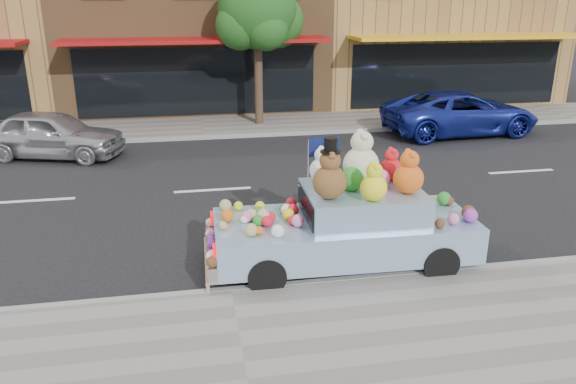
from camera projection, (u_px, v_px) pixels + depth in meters
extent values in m
plane|color=black|center=(213.00, 190.00, 13.25)|extent=(120.00, 120.00, 0.00)
cube|color=gray|center=(242.00, 350.00, 7.20)|extent=(60.00, 3.00, 0.12)
cube|color=gray|center=(202.00, 127.00, 19.25)|extent=(60.00, 3.00, 0.12)
cube|color=gray|center=(231.00, 292.00, 8.59)|extent=(60.00, 0.12, 0.13)
cube|color=gray|center=(203.00, 137.00, 17.86)|extent=(60.00, 0.12, 0.13)
cube|color=brown|center=(192.00, 16.00, 23.20)|extent=(10.00, 8.00, 7.00)
cube|color=black|center=(198.00, 82.00, 20.18)|extent=(8.50, 0.06, 2.40)
cube|color=#9D0E0F|center=(197.00, 40.00, 18.86)|extent=(9.00, 1.80, 0.12)
cube|color=olive|center=(420.00, 15.00, 24.92)|extent=(10.00, 8.00, 7.00)
cube|color=black|center=(457.00, 75.00, 21.90)|extent=(8.50, 0.06, 2.40)
cube|color=gold|center=(472.00, 37.00, 20.58)|extent=(9.00, 1.80, 0.12)
cylinder|color=#38281C|center=(259.00, 80.00, 19.08)|extent=(0.28, 0.28, 3.20)
sphere|color=#194E16|center=(257.00, 9.00, 18.31)|extent=(2.60, 2.60, 2.60)
sphere|color=#194E16|center=(277.00, 21.00, 18.84)|extent=(1.80, 1.80, 1.80)
sphere|color=#194E16|center=(240.00, 25.00, 18.19)|extent=(1.60, 1.60, 1.60)
sphere|color=#194E16|center=(266.00, 29.00, 17.99)|extent=(1.40, 1.40, 1.40)
sphere|color=#194E16|center=(246.00, 18.00, 18.91)|extent=(1.60, 1.60, 1.60)
imported|color=#AEAEB3|center=(52.00, 134.00, 15.69)|extent=(4.24, 2.67, 1.34)
imported|color=#1C299C|center=(460.00, 113.00, 18.35)|extent=(5.19, 2.64, 1.40)
cylinder|color=black|center=(440.00, 263.00, 8.99)|extent=(0.61, 0.22, 0.60)
cylinder|color=black|center=(406.00, 226.00, 10.44)|extent=(0.61, 0.22, 0.60)
cylinder|color=black|center=(267.00, 276.00, 8.58)|extent=(0.61, 0.22, 0.60)
cylinder|color=black|center=(256.00, 235.00, 10.04)|extent=(0.61, 0.22, 0.60)
cube|color=#94B6DD|center=(344.00, 235.00, 9.43)|extent=(4.35, 1.82, 0.60)
cube|color=#94B6DD|center=(362.00, 203.00, 9.29)|extent=(1.94, 1.55, 0.50)
cube|color=silver|center=(211.00, 252.00, 9.16)|extent=(0.21, 1.78, 0.26)
cube|color=red|center=(215.00, 252.00, 8.43)|extent=(0.07, 0.28, 0.16)
cube|color=red|center=(212.00, 218.00, 9.69)|extent=(0.07, 0.28, 0.16)
cube|color=black|center=(306.00, 206.00, 9.15)|extent=(0.08, 1.30, 0.40)
sphere|color=brown|center=(330.00, 182.00, 8.70)|extent=(0.54, 0.54, 0.54)
sphere|color=brown|center=(330.00, 161.00, 8.58)|extent=(0.33, 0.33, 0.33)
sphere|color=brown|center=(332.00, 156.00, 8.44)|extent=(0.13, 0.13, 0.13)
sphere|color=brown|center=(328.00, 152.00, 8.65)|extent=(0.13, 0.13, 0.13)
cylinder|color=black|center=(330.00, 152.00, 8.54)|extent=(0.32, 0.32, 0.02)
cylinder|color=black|center=(331.00, 145.00, 8.50)|extent=(0.20, 0.20, 0.22)
sphere|color=beige|center=(361.00, 165.00, 9.44)|extent=(0.62, 0.62, 0.62)
sphere|color=beige|center=(362.00, 142.00, 9.31)|extent=(0.38, 0.38, 0.38)
sphere|color=beige|center=(365.00, 137.00, 9.14)|extent=(0.15, 0.15, 0.15)
sphere|color=beige|center=(360.00, 133.00, 9.39)|extent=(0.15, 0.15, 0.15)
sphere|color=#D55214|center=(408.00, 179.00, 8.94)|extent=(0.49, 0.49, 0.49)
sphere|color=#D55214|center=(410.00, 160.00, 8.84)|extent=(0.30, 0.30, 0.30)
sphere|color=#D55214|center=(413.00, 156.00, 8.71)|extent=(0.11, 0.11, 0.11)
sphere|color=#D55214|center=(408.00, 152.00, 8.90)|extent=(0.11, 0.11, 0.11)
sphere|color=red|center=(391.00, 169.00, 9.60)|extent=(0.39, 0.39, 0.39)
sphere|color=red|center=(392.00, 155.00, 9.52)|extent=(0.24, 0.24, 0.24)
sphere|color=red|center=(394.00, 152.00, 9.42)|extent=(0.09, 0.09, 0.09)
sphere|color=red|center=(390.00, 149.00, 9.57)|extent=(0.09, 0.09, 0.09)
sphere|color=silver|center=(322.00, 170.00, 9.47)|extent=(0.42, 0.42, 0.42)
sphere|color=silver|center=(322.00, 155.00, 9.38)|extent=(0.26, 0.26, 0.26)
sphere|color=silver|center=(324.00, 151.00, 9.27)|extent=(0.10, 0.10, 0.10)
sphere|color=silver|center=(321.00, 148.00, 9.44)|extent=(0.10, 0.10, 0.10)
sphere|color=yellow|center=(374.00, 188.00, 8.63)|extent=(0.42, 0.42, 0.42)
sphere|color=yellow|center=(375.00, 171.00, 8.54)|extent=(0.26, 0.26, 0.26)
sphere|color=yellow|center=(377.00, 167.00, 8.42)|extent=(0.10, 0.10, 0.10)
sphere|color=yellow|center=(373.00, 164.00, 8.59)|extent=(0.10, 0.10, 0.10)
sphere|color=#237D22|center=(352.00, 179.00, 9.12)|extent=(0.40, 0.40, 0.40)
sphere|color=#D46A90|center=(380.00, 179.00, 9.25)|extent=(0.32, 0.32, 0.32)
sphere|color=#D46A90|center=(247.00, 217.00, 9.15)|extent=(0.19, 0.19, 0.19)
sphere|color=red|center=(292.00, 220.00, 9.04)|extent=(0.15, 0.15, 0.15)
sphere|color=#237D22|center=(258.00, 211.00, 9.39)|extent=(0.17, 0.17, 0.17)
sphere|color=#237D22|center=(284.00, 209.00, 9.53)|extent=(0.16, 0.16, 0.16)
sphere|color=#C45912|center=(260.00, 212.00, 9.40)|extent=(0.14, 0.14, 0.14)
sphere|color=#F3E3C1|center=(287.00, 210.00, 9.42)|extent=(0.20, 0.20, 0.20)
sphere|color=#D46A90|center=(298.00, 221.00, 8.96)|extent=(0.21, 0.21, 0.21)
sphere|color=#237D22|center=(258.00, 220.00, 9.02)|extent=(0.18, 0.18, 0.18)
sphere|color=#C45912|center=(259.00, 231.00, 8.68)|extent=(0.14, 0.14, 0.14)
sphere|color=#F3E3C1|center=(244.00, 219.00, 9.12)|extent=(0.13, 0.13, 0.13)
sphere|color=yellow|center=(260.00, 206.00, 9.62)|extent=(0.17, 0.17, 0.17)
sphere|color=#A09158|center=(251.00, 230.00, 8.62)|extent=(0.20, 0.20, 0.20)
sphere|color=red|center=(293.00, 210.00, 9.39)|extent=(0.22, 0.22, 0.22)
sphere|color=#C45912|center=(227.00, 215.00, 9.17)|extent=(0.21, 0.21, 0.21)
sphere|color=red|center=(267.00, 221.00, 8.97)|extent=(0.18, 0.18, 0.18)
sphere|color=silver|center=(278.00, 231.00, 8.57)|extent=(0.21, 0.21, 0.21)
sphere|color=red|center=(291.00, 203.00, 9.73)|extent=(0.19, 0.19, 0.19)
sphere|color=yellow|center=(289.00, 214.00, 9.22)|extent=(0.20, 0.20, 0.20)
sphere|color=#A09158|center=(225.00, 205.00, 9.61)|extent=(0.21, 0.21, 0.21)
sphere|color=#A09158|center=(252.00, 215.00, 9.21)|extent=(0.20, 0.20, 0.20)
sphere|color=red|center=(270.00, 217.00, 9.17)|extent=(0.17, 0.17, 0.17)
sphere|color=yellow|center=(287.00, 214.00, 9.30)|extent=(0.14, 0.14, 0.14)
sphere|color=yellow|center=(238.00, 206.00, 9.66)|extent=(0.16, 0.16, 0.16)
sphere|color=#A09158|center=(223.00, 225.00, 8.87)|extent=(0.14, 0.14, 0.14)
sphere|color=#D8A88C|center=(263.00, 215.00, 9.14)|extent=(0.22, 0.22, 0.22)
sphere|color=purple|center=(211.00, 243.00, 8.99)|extent=(0.14, 0.14, 0.14)
sphere|color=#F3E3C1|center=(210.00, 222.00, 9.82)|extent=(0.14, 0.14, 0.14)
sphere|color=#F3E3C1|center=(212.00, 256.00, 8.50)|extent=(0.18, 0.18, 0.18)
sphere|color=#512D17|center=(212.00, 262.00, 8.33)|extent=(0.17, 0.17, 0.17)
sphere|color=silver|center=(212.00, 255.00, 8.56)|extent=(0.16, 0.16, 0.16)
sphere|color=#D46A90|center=(210.00, 234.00, 9.30)|extent=(0.18, 0.18, 0.18)
sphere|color=purple|center=(211.00, 240.00, 9.13)|extent=(0.13, 0.13, 0.13)
sphere|color=#512D17|center=(469.00, 212.00, 9.27)|extent=(0.23, 0.23, 0.23)
sphere|color=#512D17|center=(449.00, 201.00, 9.87)|extent=(0.17, 0.17, 0.17)
sphere|color=#C45912|center=(428.00, 202.00, 9.77)|extent=(0.22, 0.22, 0.22)
sphere|color=#512D17|center=(440.00, 223.00, 8.91)|extent=(0.16, 0.16, 0.16)
sphere|color=yellow|center=(422.00, 197.00, 10.05)|extent=(0.18, 0.18, 0.18)
sphere|color=purple|center=(471.00, 216.00, 9.13)|extent=(0.24, 0.24, 0.24)
sphere|color=#237D22|center=(444.00, 198.00, 9.89)|extent=(0.24, 0.24, 0.24)
sphere|color=#D46A90|center=(453.00, 219.00, 9.05)|extent=(0.19, 0.19, 0.19)
cylinder|color=#997A54|center=(208.00, 290.00, 8.43)|extent=(0.06, 0.06, 0.17)
sphere|color=#997A54|center=(208.00, 285.00, 8.40)|extent=(0.07, 0.07, 0.07)
cylinder|color=#997A54|center=(208.00, 287.00, 8.53)|extent=(0.06, 0.06, 0.17)
sphere|color=#997A54|center=(208.00, 282.00, 8.49)|extent=(0.07, 0.07, 0.07)
cylinder|color=#997A54|center=(208.00, 284.00, 8.62)|extent=(0.06, 0.06, 0.17)
sphere|color=#997A54|center=(208.00, 279.00, 8.59)|extent=(0.07, 0.07, 0.07)
cylinder|color=#997A54|center=(208.00, 281.00, 8.71)|extent=(0.06, 0.06, 0.17)
sphere|color=#997A54|center=(207.00, 275.00, 8.68)|extent=(0.07, 0.07, 0.07)
cylinder|color=#997A54|center=(208.00, 278.00, 8.81)|extent=(0.06, 0.06, 0.17)
sphere|color=#997A54|center=(207.00, 272.00, 8.77)|extent=(0.07, 0.07, 0.07)
cylinder|color=#997A54|center=(207.00, 275.00, 8.90)|extent=(0.06, 0.06, 0.17)
sphere|color=#997A54|center=(207.00, 270.00, 8.87)|extent=(0.07, 0.07, 0.07)
cylinder|color=#997A54|center=(207.00, 272.00, 8.99)|extent=(0.06, 0.06, 0.17)
sphere|color=#997A54|center=(207.00, 267.00, 8.96)|extent=(0.07, 0.07, 0.07)
cylinder|color=#997A54|center=(207.00, 269.00, 9.09)|extent=(0.06, 0.06, 0.17)
sphere|color=#997A54|center=(207.00, 264.00, 9.05)|extent=(0.07, 0.07, 0.07)
cylinder|color=#997A54|center=(207.00, 266.00, 9.18)|extent=(0.06, 0.06, 0.17)
sphere|color=#997A54|center=(207.00, 261.00, 9.15)|extent=(0.07, 0.07, 0.07)
cylinder|color=#997A54|center=(207.00, 264.00, 9.27)|extent=(0.06, 0.06, 0.17)
sphere|color=#997A54|center=(207.00, 258.00, 9.24)|extent=(0.07, 0.07, 0.07)
cylinder|color=#997A54|center=(207.00, 261.00, 9.37)|extent=(0.06, 0.06, 0.17)
sphere|color=#997A54|center=(207.00, 256.00, 9.33)|extent=(0.07, 0.07, 0.07)
cylinder|color=#997A54|center=(207.00, 258.00, 9.46)|extent=(0.06, 0.06, 0.17)
sphere|color=#997A54|center=(206.00, 253.00, 9.43)|extent=(0.07, 0.07, 0.07)
cylinder|color=#997A54|center=(207.00, 256.00, 9.55)|extent=(0.06, 0.06, 0.17)
sphere|color=#997A54|center=(206.00, 251.00, 9.52)|extent=(0.07, 0.07, 0.07)
cylinder|color=#997A54|center=(206.00, 253.00, 9.64)|extent=(0.06, 0.06, 0.17)
sphere|color=#997A54|center=(206.00, 248.00, 9.61)|extent=(0.07, 0.07, 0.07)
cylinder|color=#997A54|center=(206.00, 251.00, 9.74)|extent=(0.06, 0.06, 0.17)
sphere|color=#997A54|center=(206.00, 246.00, 9.71)|extent=(0.07, 0.07, 0.07)
cylinder|color=#997A54|center=(206.00, 248.00, 9.83)|extent=(0.06, 0.06, 0.17)
sphere|color=#997A54|center=(206.00, 243.00, 9.80)|extent=(0.07, 0.07, 0.07)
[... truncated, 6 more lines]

